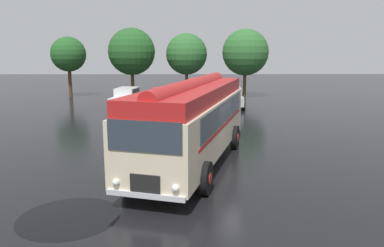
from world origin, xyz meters
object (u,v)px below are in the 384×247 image
car_mid_right (200,97)px  car_far_right (231,97)px  car_mid_left (161,98)px  car_near_left (127,98)px  vintage_bus (192,119)px

car_mid_right → car_far_right: same height
car_mid_left → car_far_right: size_ratio=0.99×
car_near_left → car_mid_right: bearing=4.0°
vintage_bus → car_mid_right: (0.81, 15.57, -1.05)m
car_near_left → car_far_right: (8.46, 0.43, 0.00)m
car_near_left → car_far_right: 8.47m
car_mid_right → car_near_left: bearing=-176.0°
car_far_right → car_mid_left: bearing=-171.9°
car_mid_left → car_mid_right: same height
vintage_bus → car_near_left: size_ratio=2.36×
vintage_bus → car_mid_right: bearing=87.0°
vintage_bus → car_mid_left: size_ratio=2.46×
car_mid_left → car_far_right: same height
car_near_left → car_mid_right: size_ratio=1.03×
car_near_left → car_mid_left: (2.80, -0.37, 0.00)m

